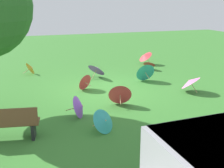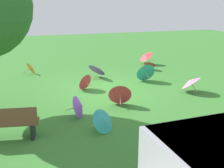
{
  "view_description": "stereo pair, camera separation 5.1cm",
  "coord_description": "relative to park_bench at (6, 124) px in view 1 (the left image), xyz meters",
  "views": [
    {
      "loc": [
        3.04,
        10.14,
        3.4
      ],
      "look_at": [
        0.07,
        1.23,
        0.6
      ],
      "focal_mm": 44.36,
      "sensor_mm": 36.0,
      "label": 1
    },
    {
      "loc": [
        2.99,
        10.16,
        3.4
      ],
      "look_at": [
        0.07,
        1.23,
        0.6
      ],
      "focal_mm": 44.36,
      "sensor_mm": 36.0,
      "label": 2
    }
  ],
  "objects": [
    {
      "name": "parasol_red_4",
      "position": [
        -3.6,
        -1.55,
        -0.07
      ],
      "size": [
        0.89,
        0.82,
        0.79
      ],
      "color": "tan",
      "rests_on": "ground"
    },
    {
      "name": "parasol_purple_1",
      "position": [
        -3.77,
        -5.12,
        -0.04
      ],
      "size": [
        1.05,
        1.09,
        0.76
      ],
      "color": "tan",
      "rests_on": "ground"
    },
    {
      "name": "park_bench",
      "position": [
        0.0,
        0.0,
        0.0
      ],
      "size": [
        1.66,
        0.75,
        0.9
      ],
      "color": "brown",
      "rests_on": "ground"
    },
    {
      "name": "parasol_red_1",
      "position": [
        -2.8,
        -3.56,
        -0.13
      ],
      "size": [
        0.72,
        0.65,
        0.67
      ],
      "color": "tan",
      "rests_on": "ground"
    },
    {
      "name": "parasol_teal_0",
      "position": [
        -2.48,
        0.32,
        -0.14
      ],
      "size": [
        0.84,
        0.79,
        0.65
      ],
      "color": "tan",
      "rests_on": "ground"
    },
    {
      "name": "parasol_red_0",
      "position": [
        -6.8,
        -5.86,
        -0.15
      ],
      "size": [
        0.83,
        0.83,
        0.53
      ],
      "color": "tan",
      "rests_on": "ground"
    },
    {
      "name": "parasol_red_3",
      "position": [
        -7.1,
        -7.06,
        0.02
      ],
      "size": [
        0.78,
        0.84,
        0.79
      ],
      "color": "tan",
      "rests_on": "ground"
    },
    {
      "name": "parasol_pink_0",
      "position": [
        -6.65,
        -1.96,
        -0.04
      ],
      "size": [
        1.11,
        1.1,
        0.73
      ],
      "color": "tan",
      "rests_on": "ground"
    },
    {
      "name": "parasol_purple_0",
      "position": [
        -2.07,
        -0.85,
        -0.11
      ],
      "size": [
        0.75,
        0.79,
        0.72
      ],
      "color": "tan",
      "rests_on": "ground"
    },
    {
      "name": "parasol_teal_1",
      "position": [
        -5.66,
        -3.98,
        -0.04
      ],
      "size": [
        0.86,
        0.78,
        0.86
      ],
      "color": "tan",
      "rests_on": "ground"
    },
    {
      "name": "parasol_orange_1",
      "position": [
        -0.91,
        -6.86,
        -0.16
      ],
      "size": [
        0.71,
        0.72,
        0.61
      ],
      "color": "tan",
      "rests_on": "ground"
    },
    {
      "name": "ground",
      "position": [
        -3.55,
        -3.27,
        -0.47
      ],
      "size": [
        40.0,
        40.0,
        0.0
      ],
      "primitive_type": "plane",
      "color": "#387A2D"
    }
  ]
}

